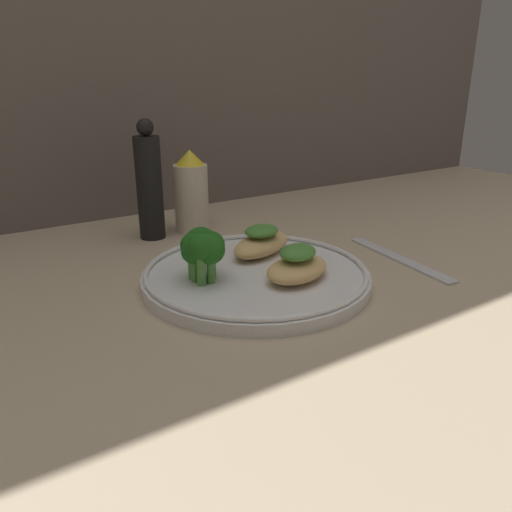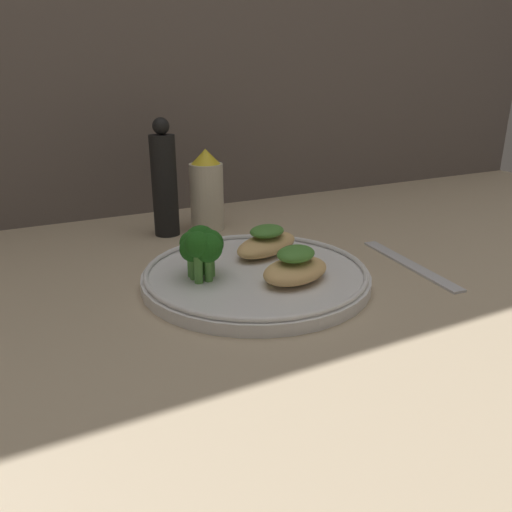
{
  "view_description": "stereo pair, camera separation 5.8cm",
  "coord_description": "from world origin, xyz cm",
  "px_view_note": "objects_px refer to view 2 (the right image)",
  "views": [
    {
      "loc": [
        -29.97,
        -46.04,
        23.52
      ],
      "look_at": [
        0.0,
        0.0,
        3.4
      ],
      "focal_mm": 35.0,
      "sensor_mm": 36.0,
      "label": 1
    },
    {
      "loc": [
        -24.91,
        -48.97,
        23.52
      ],
      "look_at": [
        0.0,
        0.0,
        3.4
      ],
      "focal_mm": 35.0,
      "sensor_mm": 36.0,
      "label": 2
    }
  ],
  "objects_px": {
    "broccoli_bunch": "(201,246)",
    "pepper_grinder": "(164,182)",
    "plate": "(256,275)",
    "sauce_bottle": "(207,191)"
  },
  "relations": [
    {
      "from": "broccoli_bunch",
      "to": "pepper_grinder",
      "type": "bearing_deg",
      "value": 82.93
    },
    {
      "from": "broccoli_bunch",
      "to": "pepper_grinder",
      "type": "distance_m",
      "value": 0.22
    },
    {
      "from": "sauce_bottle",
      "to": "broccoli_bunch",
      "type": "bearing_deg",
      "value": -113.31
    },
    {
      "from": "plate",
      "to": "sauce_bottle",
      "type": "distance_m",
      "value": 0.24
    },
    {
      "from": "sauce_bottle",
      "to": "pepper_grinder",
      "type": "relative_size",
      "value": 0.72
    },
    {
      "from": "broccoli_bunch",
      "to": "sauce_bottle",
      "type": "bearing_deg",
      "value": 66.69
    },
    {
      "from": "sauce_bottle",
      "to": "pepper_grinder",
      "type": "bearing_deg",
      "value": -180.0
    },
    {
      "from": "plate",
      "to": "broccoli_bunch",
      "type": "bearing_deg",
      "value": 167.49
    },
    {
      "from": "broccoli_bunch",
      "to": "sauce_bottle",
      "type": "distance_m",
      "value": 0.24
    },
    {
      "from": "broccoli_bunch",
      "to": "sauce_bottle",
      "type": "relative_size",
      "value": 0.47
    }
  ]
}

